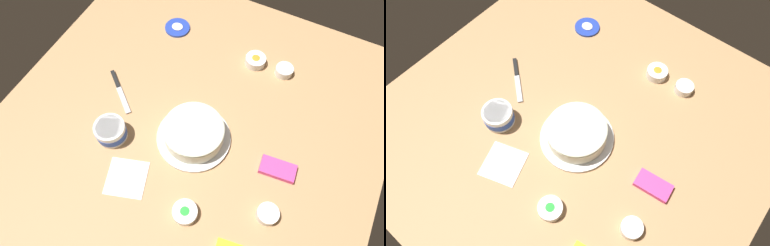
% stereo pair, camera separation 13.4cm
% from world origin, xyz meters
% --- Properties ---
extents(ground_plane, '(1.54, 1.54, 0.00)m').
position_xyz_m(ground_plane, '(0.00, 0.00, 0.00)').
color(ground_plane, tan).
extents(frosted_cake, '(0.30, 0.30, 0.10)m').
position_xyz_m(frosted_cake, '(-0.05, 0.07, 0.05)').
color(frosted_cake, white).
rests_on(frosted_cake, ground_plane).
extents(frosting_tub, '(0.13, 0.13, 0.08)m').
position_xyz_m(frosting_tub, '(0.26, 0.20, 0.04)').
color(frosting_tub, white).
rests_on(frosting_tub, ground_plane).
extents(frosting_tub_lid, '(0.12, 0.12, 0.02)m').
position_xyz_m(frosting_tub_lid, '(0.30, -0.43, 0.01)').
color(frosting_tub_lid, '#233DAD').
rests_on(frosting_tub_lid, ground_plane).
extents(spreading_knife, '(0.19, 0.17, 0.01)m').
position_xyz_m(spreading_knife, '(0.36, -0.00, 0.01)').
color(spreading_knife, silver).
rests_on(spreading_knife, ground_plane).
extents(sprinkle_bowl_rainbow, '(0.08, 0.08, 0.04)m').
position_xyz_m(sprinkle_bowl_rainbow, '(-0.26, -0.41, 0.02)').
color(sprinkle_bowl_rainbow, white).
rests_on(sprinkle_bowl_rainbow, ground_plane).
extents(sprinkle_bowl_blue, '(0.08, 0.08, 0.04)m').
position_xyz_m(sprinkle_bowl_blue, '(-0.42, 0.22, 0.02)').
color(sprinkle_bowl_blue, white).
rests_on(sprinkle_bowl_blue, ground_plane).
extents(sprinkle_bowl_green, '(0.09, 0.09, 0.04)m').
position_xyz_m(sprinkle_bowl_green, '(-0.15, 0.35, 0.02)').
color(sprinkle_bowl_green, white).
rests_on(sprinkle_bowl_green, ground_plane).
extents(sprinkle_bowl_orange, '(0.09, 0.09, 0.04)m').
position_xyz_m(sprinkle_bowl_orange, '(-0.12, -0.40, 0.02)').
color(sprinkle_bowl_orange, white).
rests_on(sprinkle_bowl_orange, ground_plane).
extents(candy_box_upper, '(0.14, 0.09, 0.02)m').
position_xyz_m(candy_box_upper, '(-0.39, 0.04, 0.01)').
color(candy_box_upper, '#E53D8E').
rests_on(candy_box_upper, ground_plane).
extents(paper_napkin, '(0.19, 0.19, 0.01)m').
position_xyz_m(paper_napkin, '(0.11, 0.33, 0.00)').
color(paper_napkin, white).
rests_on(paper_napkin, ground_plane).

